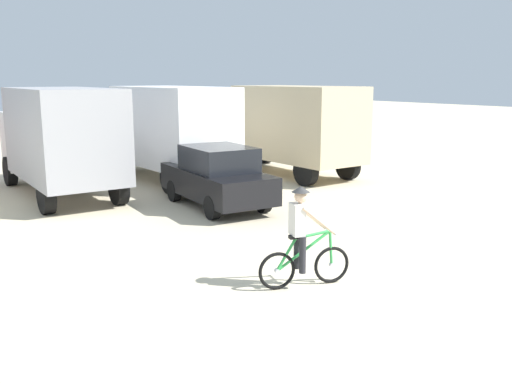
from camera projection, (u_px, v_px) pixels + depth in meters
ground_plane at (391, 280)px, 10.32m from camera, size 120.00×120.00×0.00m
box_truck_grey_hauler at (59, 136)px, 17.38m from camera, size 2.43×6.76×3.35m
box_truck_avon_van at (165, 129)px, 19.97m from camera, size 2.66×6.84×3.35m
box_truck_tan_camper at (287, 125)px, 21.34m from camera, size 2.65×6.84×3.35m
sedan_parked at (217, 177)px, 16.00m from camera, size 2.02×4.30×1.76m
cyclist_orange_shirt at (302, 241)px, 9.84m from camera, size 1.68×0.65×1.82m
supply_crate at (222, 198)px, 15.97m from camera, size 0.99×1.01×0.58m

